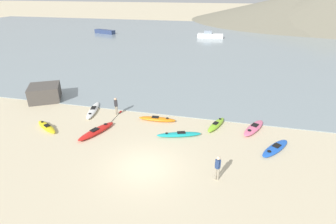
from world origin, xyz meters
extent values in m
plane|color=beige|center=(0.00, 0.00, 0.00)|extent=(400.00, 400.00, 0.00)
cube|color=gray|center=(0.00, 42.22, 0.03)|extent=(160.00, 70.00, 0.06)
cone|color=gray|center=(26.42, 88.83, 4.46)|extent=(74.94, 74.94, 8.93)
ellipsoid|color=teal|center=(1.27, 4.07, 0.14)|extent=(3.24, 1.59, 0.29)
cube|color=black|center=(1.42, 4.13, 0.31)|extent=(0.65, 0.49, 0.05)
cylinder|color=black|center=(0.42, 3.79, 0.30)|extent=(0.20, 0.20, 0.02)
ellipsoid|color=orange|center=(-0.95, 6.08, 0.15)|extent=(3.06, 0.80, 0.29)
cube|color=black|center=(-1.10, 6.07, 0.32)|extent=(0.56, 0.38, 0.05)
cylinder|color=black|center=(-0.12, 6.12, 0.31)|extent=(0.23, 0.23, 0.02)
ellipsoid|color=blue|center=(7.82, 3.88, 0.12)|extent=(2.31, 2.94, 0.24)
cube|color=black|center=(7.91, 4.01, 0.27)|extent=(0.64, 0.68, 0.05)
cylinder|color=black|center=(7.36, 3.19, 0.25)|extent=(0.26, 0.26, 0.02)
ellipsoid|color=white|center=(-6.83, 6.39, 0.14)|extent=(1.51, 3.59, 0.28)
cube|color=black|center=(-6.88, 6.56, 0.30)|extent=(0.51, 0.71, 0.05)
cylinder|color=black|center=(-6.60, 5.45, 0.29)|extent=(0.23, 0.23, 0.02)
ellipsoid|color=red|center=(-4.75, 3.07, 0.17)|extent=(1.83, 3.39, 0.34)
cube|color=black|center=(-4.81, 2.91, 0.37)|extent=(0.58, 0.70, 0.05)
cylinder|color=black|center=(-4.44, 3.93, 0.35)|extent=(0.25, 0.25, 0.02)
ellipsoid|color=#E5668C|center=(6.56, 6.36, 0.16)|extent=(2.02, 3.15, 0.33)
cube|color=black|center=(6.63, 6.51, 0.35)|extent=(0.62, 0.69, 0.05)
cylinder|color=black|center=(6.21, 5.59, 0.34)|extent=(0.27, 0.27, 0.02)
ellipsoid|color=yellow|center=(-8.78, 2.79, 0.15)|extent=(2.67, 1.94, 0.30)
cube|color=black|center=(-8.66, 2.72, 0.32)|extent=(0.60, 0.54, 0.05)
cylinder|color=black|center=(-9.42, 3.17, 0.31)|extent=(0.21, 0.21, 0.02)
ellipsoid|color=#8CCC2D|center=(3.76, 6.19, 0.17)|extent=(1.45, 2.77, 0.35)
cube|color=black|center=(3.71, 6.07, 0.37)|extent=(0.46, 0.57, 0.05)
cylinder|color=black|center=(4.01, 6.90, 0.36)|extent=(0.20, 0.20, 0.02)
cylinder|color=gray|center=(4.20, -0.08, 0.39)|extent=(0.11, 0.11, 0.78)
cylinder|color=gray|center=(4.34, -0.08, 0.39)|extent=(0.11, 0.11, 0.78)
cube|color=navy|center=(4.27, -0.08, 1.06)|extent=(0.23, 0.25, 0.55)
cylinder|color=navy|center=(4.15, -0.08, 1.07)|extent=(0.08, 0.08, 0.53)
cylinder|color=navy|center=(4.38, -0.08, 1.07)|extent=(0.08, 0.08, 0.53)
sphere|color=beige|center=(4.27, -0.08, 1.44)|extent=(0.21, 0.21, 0.21)
cylinder|color=gray|center=(-4.66, 6.33, 0.39)|extent=(0.11, 0.11, 0.78)
cylinder|color=gray|center=(-4.52, 6.33, 0.39)|extent=(0.11, 0.11, 0.78)
cube|color=#2D2D33|center=(-4.59, 6.33, 1.05)|extent=(0.27, 0.26, 0.55)
cylinder|color=#2D2D33|center=(-4.71, 6.33, 1.06)|extent=(0.08, 0.08, 0.52)
cylinder|color=#2D2D33|center=(-4.48, 6.33, 1.06)|extent=(0.08, 0.08, 0.52)
sphere|color=tan|center=(-4.59, 6.33, 1.44)|extent=(0.21, 0.21, 0.21)
cube|color=navy|center=(-25.38, 46.50, 0.49)|extent=(5.52, 2.83, 0.87)
cube|color=white|center=(-0.58, 46.32, 0.50)|extent=(5.45, 1.91, 0.88)
cube|color=#8C99A8|center=(-1.12, 46.31, 1.25)|extent=(1.65, 1.09, 0.62)
cylinder|color=black|center=(-4.47, 5.71, 0.01)|extent=(0.08, 1.90, 0.03)
cube|color=red|center=(-4.50, 6.88, 0.01)|extent=(0.19, 0.44, 0.03)
cube|color=red|center=(-4.44, 4.54, 0.01)|extent=(0.19, 0.44, 0.03)
cube|color=#4C4742|center=(-12.53, 7.75, 0.72)|extent=(3.68, 3.69, 1.44)
camera|label=1|loc=(4.42, -12.05, 9.69)|focal=28.00mm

